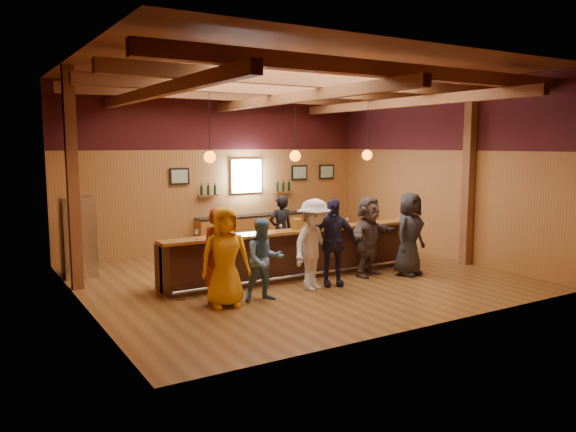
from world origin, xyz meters
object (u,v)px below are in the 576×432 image
at_px(customer_orange, 225,257).
at_px(customer_navy, 332,242).
at_px(customer_brown, 368,236).
at_px(customer_denim, 264,260).
at_px(customer_redvest, 219,256).
at_px(bar_counter, 292,253).
at_px(customer_white, 314,245).
at_px(customer_dark, 409,234).
at_px(ice_bucket, 297,224).
at_px(back_bar_cabinet, 262,230).
at_px(bottle_a, 322,221).
at_px(stainless_fridge, 78,237).
at_px(bartender, 281,230).

xyz_separation_m(customer_orange, customer_navy, (2.56, 0.25, 0.00)).
bearing_deg(customer_navy, customer_brown, 36.55).
bearing_deg(customer_denim, customer_redvest, 172.47).
bearing_deg(bar_counter, customer_white, -101.30).
xyz_separation_m(bar_counter, customer_dark, (2.33, -1.27, 0.42)).
height_order(customer_brown, customer_dark, customer_dark).
distance_m(customer_dark, ice_bucket, 2.59).
bearing_deg(ice_bucket, bar_counter, 81.24).
distance_m(back_bar_cabinet, customer_orange, 6.08).
distance_m(customer_orange, customer_dark, 4.62).
distance_m(bar_counter, back_bar_cabinet, 3.76).
distance_m(bar_counter, bottle_a, 1.00).
xyz_separation_m(bar_counter, customer_brown, (1.49, -0.86, 0.38)).
relative_size(stainless_fridge, customer_dark, 0.96).
height_order(back_bar_cabinet, bartender, bartender).
relative_size(customer_navy, ice_bucket, 8.11).
xyz_separation_m(customer_dark, bottle_a, (-1.67, 1.05, 0.29)).
bearing_deg(customer_dark, stainless_fridge, 134.46).
bearing_deg(ice_bucket, customer_navy, -70.19).
bearing_deg(back_bar_cabinet, ice_bucket, -107.70).
xyz_separation_m(customer_dark, ice_bucket, (-2.37, 1.01, 0.28)).
height_order(customer_redvest, customer_dark, customer_dark).
distance_m(stainless_fridge, customer_navy, 5.68).
bearing_deg(customer_orange, back_bar_cabinet, 67.44).
bearing_deg(customer_redvest, stainless_fridge, 125.73).
bearing_deg(bar_counter, customer_orange, -148.48).
distance_m(customer_redvest, customer_white, 2.06).
bearing_deg(stainless_fridge, ice_bucket, -33.70).
height_order(customer_orange, bottle_a, customer_orange).
bearing_deg(bartender, bottle_a, 103.85).
distance_m(customer_navy, bartender, 2.32).
bearing_deg(bartender, customer_orange, 46.69).
bearing_deg(stainless_fridge, back_bar_cabinet, 11.93).
height_order(customer_denim, customer_navy, customer_navy).
bearing_deg(stainless_fridge, customer_denim, -56.02).
height_order(back_bar_cabinet, ice_bucket, ice_bucket).
bearing_deg(customer_navy, bartender, 110.06).
relative_size(customer_white, bottle_a, 5.90).
xyz_separation_m(customer_redvest, customer_navy, (2.58, 0.04, 0.02)).
height_order(customer_navy, bottle_a, customer_navy).
height_order(bar_counter, customer_orange, customer_orange).
relative_size(stainless_fridge, ice_bucket, 7.93).
xyz_separation_m(bar_counter, bartender, (0.39, 1.16, 0.34)).
xyz_separation_m(customer_orange, bottle_a, (2.94, 1.17, 0.31)).
distance_m(customer_white, customer_dark, 2.58).
height_order(stainless_fridge, customer_navy, customer_navy).
distance_m(customer_denim, customer_white, 1.27).
bearing_deg(back_bar_cabinet, customer_navy, -100.87).
relative_size(bar_counter, back_bar_cabinet, 1.57).
distance_m(customer_orange, customer_redvest, 0.21).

